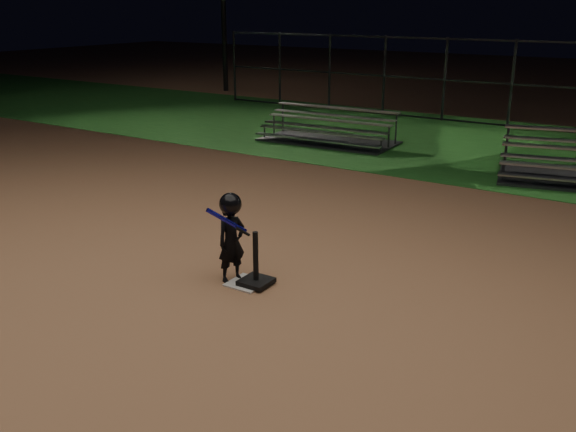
% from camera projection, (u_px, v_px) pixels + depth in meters
% --- Properties ---
extents(ground, '(80.00, 80.00, 0.00)m').
position_uv_depth(ground, '(247.00, 284.00, 8.22)').
color(ground, '#9F6C48').
rests_on(ground, ground).
extents(grass_strip, '(60.00, 8.00, 0.01)m').
position_uv_depth(grass_strip, '(477.00, 145.00, 16.21)').
color(grass_strip, '#1C521A').
rests_on(grass_strip, ground).
extents(home_plate, '(0.45, 0.45, 0.02)m').
position_uv_depth(home_plate, '(247.00, 283.00, 8.22)').
color(home_plate, beige).
rests_on(home_plate, ground).
extents(batting_tee, '(0.38, 0.38, 0.71)m').
position_uv_depth(batting_tee, '(256.00, 275.00, 8.14)').
color(batting_tee, black).
rests_on(batting_tee, home_plate).
extents(child_batter, '(0.47, 0.59, 1.20)m').
position_uv_depth(child_batter, '(231.00, 235.00, 8.14)').
color(child_batter, black).
rests_on(child_batter, ground).
extents(bleacher_left, '(3.55, 1.83, 0.85)m').
position_uv_depth(bleacher_left, '(328.00, 136.00, 16.51)').
color(bleacher_left, '#ABABB0').
rests_on(bleacher_left, ground).
extents(backstop_fence, '(20.08, 0.08, 2.50)m').
position_uv_depth(backstop_fence, '(512.00, 84.00, 18.21)').
color(backstop_fence, '#38383D').
rests_on(backstop_fence, ground).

